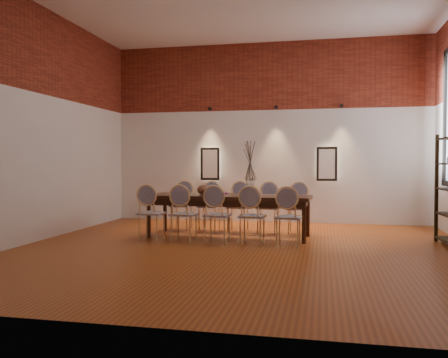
% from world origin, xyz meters
% --- Properties ---
extents(floor, '(7.00, 7.00, 0.02)m').
position_xyz_m(floor, '(0.00, 0.00, -0.01)').
color(floor, '#964315').
rests_on(floor, ground).
extents(wall_back, '(7.00, 0.10, 4.00)m').
position_xyz_m(wall_back, '(0.00, 3.55, 2.00)').
color(wall_back, silver).
rests_on(wall_back, ground).
extents(wall_front, '(7.00, 0.10, 4.00)m').
position_xyz_m(wall_front, '(0.00, -3.55, 2.00)').
color(wall_front, silver).
rests_on(wall_front, ground).
extents(wall_left, '(0.10, 7.00, 4.00)m').
position_xyz_m(wall_left, '(-3.55, 0.00, 2.00)').
color(wall_left, silver).
rests_on(wall_left, ground).
extents(brick_band_back, '(7.00, 0.02, 1.50)m').
position_xyz_m(brick_band_back, '(0.00, 3.48, 3.25)').
color(brick_band_back, maroon).
rests_on(brick_band_back, ground).
extents(brick_band_left, '(0.02, 7.00, 1.50)m').
position_xyz_m(brick_band_left, '(-3.48, 0.00, 3.25)').
color(brick_band_left, maroon).
rests_on(brick_band_left, ground).
extents(niche_left, '(0.36, 0.06, 0.66)m').
position_xyz_m(niche_left, '(-1.30, 3.45, 1.30)').
color(niche_left, '#FFEAC6').
rests_on(niche_left, wall_back).
extents(niche_right, '(0.36, 0.06, 0.66)m').
position_xyz_m(niche_right, '(1.30, 3.45, 1.30)').
color(niche_right, '#FFEAC6').
rests_on(niche_right, wall_back).
extents(spot_fixture_left, '(0.08, 0.10, 0.08)m').
position_xyz_m(spot_fixture_left, '(-1.30, 3.42, 2.55)').
color(spot_fixture_left, black).
rests_on(spot_fixture_left, wall_back).
extents(spot_fixture_mid, '(0.08, 0.10, 0.08)m').
position_xyz_m(spot_fixture_mid, '(0.20, 3.42, 2.55)').
color(spot_fixture_mid, black).
rests_on(spot_fixture_mid, wall_back).
extents(spot_fixture_right, '(0.08, 0.10, 0.08)m').
position_xyz_m(spot_fixture_right, '(1.60, 3.42, 2.55)').
color(spot_fixture_right, black).
rests_on(spot_fixture_right, wall_back).
extents(dining_table, '(2.95, 1.09, 0.75)m').
position_xyz_m(dining_table, '(-0.43, 1.22, 0.38)').
color(dining_table, '#38180C').
rests_on(dining_table, floor).
extents(chair_near_a, '(0.46, 0.46, 0.94)m').
position_xyz_m(chair_near_a, '(-1.64, 0.54, 0.47)').
color(chair_near_a, '#D9B47A').
rests_on(chair_near_a, floor).
extents(chair_near_b, '(0.46, 0.46, 0.94)m').
position_xyz_m(chair_near_b, '(-1.06, 0.51, 0.47)').
color(chair_near_b, '#D9B47A').
rests_on(chair_near_b, floor).
extents(chair_near_c, '(0.46, 0.46, 0.94)m').
position_xyz_m(chair_near_c, '(-0.47, 0.48, 0.47)').
color(chair_near_c, '#D9B47A').
rests_on(chair_near_c, floor).
extents(chair_near_d, '(0.46, 0.46, 0.94)m').
position_xyz_m(chair_near_d, '(0.11, 0.45, 0.47)').
color(chair_near_d, '#D9B47A').
rests_on(chair_near_d, floor).
extents(chair_near_e, '(0.46, 0.46, 0.94)m').
position_xyz_m(chair_near_e, '(0.69, 0.42, 0.47)').
color(chair_near_e, '#D9B47A').
rests_on(chair_near_e, floor).
extents(chair_far_a, '(0.46, 0.46, 0.94)m').
position_xyz_m(chair_far_a, '(-1.56, 2.03, 0.47)').
color(chair_far_a, '#D9B47A').
rests_on(chair_far_a, floor).
extents(chair_far_b, '(0.46, 0.46, 0.94)m').
position_xyz_m(chair_far_b, '(-0.98, 2.00, 0.47)').
color(chair_far_b, '#D9B47A').
rests_on(chair_far_b, floor).
extents(chair_far_c, '(0.46, 0.46, 0.94)m').
position_xyz_m(chair_far_c, '(-0.40, 1.97, 0.47)').
color(chair_far_c, '#D9B47A').
rests_on(chair_far_c, floor).
extents(chair_far_d, '(0.46, 0.46, 0.94)m').
position_xyz_m(chair_far_d, '(0.19, 1.94, 0.47)').
color(chair_far_d, '#D9B47A').
rests_on(chair_far_d, floor).
extents(chair_far_e, '(0.46, 0.46, 0.94)m').
position_xyz_m(chair_far_e, '(0.77, 1.91, 0.47)').
color(chair_far_e, '#D9B47A').
rests_on(chair_far_e, floor).
extents(vase, '(0.14, 0.14, 0.30)m').
position_xyz_m(vase, '(-0.04, 1.20, 0.90)').
color(vase, silver).
rests_on(vase, dining_table).
extents(dried_branches, '(0.50, 0.50, 0.70)m').
position_xyz_m(dried_branches, '(-0.04, 1.20, 1.35)').
color(dried_branches, '#463C2D').
rests_on(dried_branches, vase).
extents(bowl, '(0.24, 0.24, 0.18)m').
position_xyz_m(bowl, '(-0.89, 1.20, 0.84)').
color(bowl, brown).
rests_on(bowl, dining_table).
extents(book, '(0.27, 0.19, 0.03)m').
position_xyz_m(book, '(-0.64, 1.42, 0.77)').
color(book, '#801E6D').
rests_on(book, dining_table).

